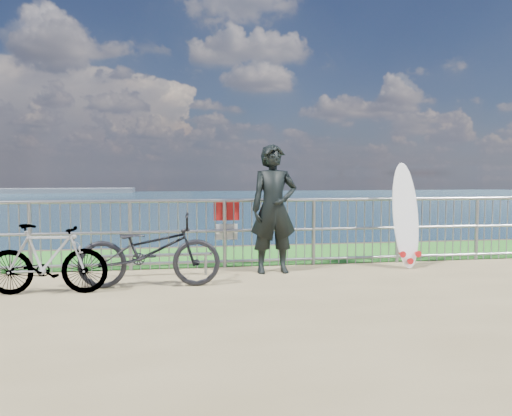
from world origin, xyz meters
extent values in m
plane|color=#237A21|center=(0.00, 2.70, 0.01)|extent=(120.00, 120.00, 0.00)
cube|color=brown|center=(0.00, 3.90, -2.50)|extent=(120.00, 0.30, 5.00)
plane|color=#18364A|center=(0.00, 90.00, -5.00)|extent=(260.00, 260.00, 0.00)
cube|color=#565E68|center=(-50.00, 168.00, -4.25)|extent=(70.00, 12.00, 1.50)
cylinder|color=gray|center=(0.00, 1.60, 1.10)|extent=(10.00, 0.06, 0.06)
cylinder|color=gray|center=(0.00, 1.60, 0.61)|extent=(10.00, 0.05, 0.05)
cylinder|color=gray|center=(0.00, 1.60, 0.10)|extent=(10.00, 0.05, 0.05)
cylinder|color=gray|center=(-3.50, 1.60, 0.55)|extent=(0.06, 0.06, 1.10)
cylinder|color=gray|center=(-2.00, 1.60, 0.55)|extent=(0.06, 0.06, 1.10)
cylinder|color=gray|center=(-0.50, 1.60, 0.55)|extent=(0.06, 0.06, 1.10)
cylinder|color=gray|center=(1.00, 1.60, 0.55)|extent=(0.06, 0.06, 1.10)
cylinder|color=gray|center=(2.50, 1.60, 0.55)|extent=(0.06, 0.06, 1.10)
cylinder|color=gray|center=(4.00, 1.60, 0.55)|extent=(0.06, 0.06, 1.10)
cube|color=red|center=(-0.46, 1.66, 0.92)|extent=(0.42, 0.02, 0.30)
cube|color=white|center=(-0.46, 1.66, 0.92)|extent=(0.38, 0.01, 0.08)
cube|color=white|center=(-0.46, 1.66, 0.58)|extent=(0.36, 0.02, 0.26)
imported|color=black|center=(0.21, 1.06, 0.99)|extent=(0.74, 0.50, 1.98)
ellipsoid|color=white|center=(2.43, 1.16, 0.87)|extent=(0.47, 0.42, 1.73)
cone|color=red|center=(2.30, 1.04, 0.24)|extent=(0.10, 0.19, 0.10)
cone|color=red|center=(2.56, 1.04, 0.24)|extent=(0.10, 0.19, 0.10)
cone|color=red|center=(2.43, 1.04, 0.13)|extent=(0.10, 0.19, 0.10)
imported|color=black|center=(-1.64, 0.37, 0.50)|extent=(1.92, 0.73, 1.00)
imported|color=black|center=(-2.91, 0.16, 0.45)|extent=(1.53, 0.51, 0.90)
cylinder|color=gray|center=(-1.58, 1.03, 0.32)|extent=(1.66, 0.05, 0.05)
cylinder|color=gray|center=(-2.31, 1.03, 0.16)|extent=(0.04, 0.04, 0.32)
cylinder|color=gray|center=(-0.85, 1.03, 0.16)|extent=(0.04, 0.04, 0.32)
camera|label=1|loc=(-1.30, -6.47, 1.54)|focal=35.00mm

